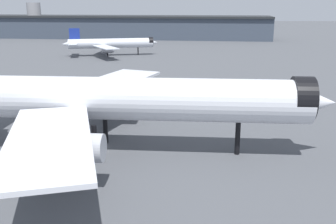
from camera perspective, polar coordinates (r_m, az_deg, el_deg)
name	(u,v)px	position (r m, az deg, el deg)	size (l,w,h in m)	color
ground	(95,149)	(63.52, -10.68, -5.42)	(900.00, 900.00, 0.00)	#4C4F54
airliner_near_gate	(115,99)	(59.88, -7.88, 1.85)	(66.44, 60.51, 19.08)	silver
airliner_far_taxiway	(111,44)	(174.57, -8.47, 9.99)	(41.97, 37.69, 12.14)	silver
terminal_building	(111,27)	(262.84, -8.41, 12.37)	(205.51, 50.07, 22.79)	#3D4756
service_truck_front	(179,89)	(98.43, 1.68, 3.45)	(5.93, 3.86, 3.00)	black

